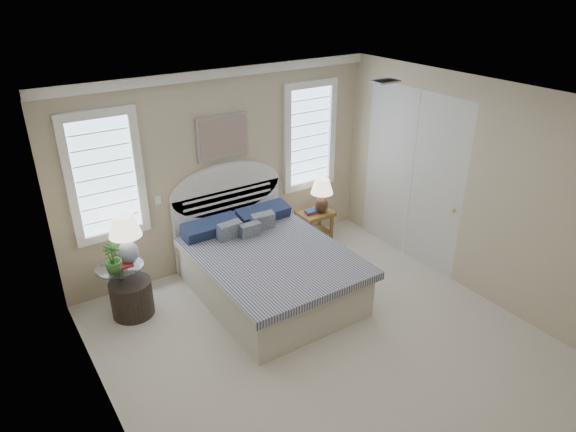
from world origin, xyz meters
The scene contains 21 objects.
floor centered at (0.00, 0.00, 0.00)m, with size 4.50×5.00×0.01m, color beige.
ceiling centered at (0.00, 0.00, 2.70)m, with size 4.50×5.00×0.01m, color white.
wall_back centered at (0.00, 2.50, 1.35)m, with size 4.50×0.02×2.70m, color beige.
wall_left centered at (-2.25, 0.00, 1.35)m, with size 0.02×5.00×2.70m, color beige.
wall_right centered at (2.25, 0.00, 1.35)m, with size 0.02×5.00×2.70m, color beige.
crown_molding centered at (0.00, 2.46, 2.64)m, with size 4.50×0.08×0.12m, color white.
hvac_vent centered at (1.20, 0.80, 2.68)m, with size 0.30×0.20×0.02m, color #B2B2B2.
switch_plate centered at (-0.95, 2.48, 1.15)m, with size 0.08×0.01×0.12m, color white.
window_left centered at (-1.55, 2.48, 1.60)m, with size 0.90×0.06×1.60m, color #C9E7FF.
window_right centered at (1.40, 2.48, 1.60)m, with size 0.90×0.06×1.60m, color #C9E7FF.
painting centered at (0.00, 2.46, 1.82)m, with size 0.74×0.04×0.58m, color silver.
closet_door centered at (2.23, 1.20, 1.20)m, with size 0.02×1.80×2.40m, color silver.
bed centered at (0.00, 1.46, 0.39)m, with size 1.72×2.28×1.47m.
side_table_left centered at (-1.65, 2.05, 0.39)m, with size 0.56×0.56×0.63m.
nightstand_right centered at (1.30, 2.15, 0.39)m, with size 0.50×0.40×0.53m.
floor_pot centered at (-1.59, 1.93, 0.23)m, with size 0.50×0.50×0.45m, color black.
lamp_left centered at (-1.52, 2.07, 1.01)m, with size 0.45×0.45×0.62m.
lamp_right centered at (1.36, 2.09, 0.86)m, with size 0.36×0.36×0.53m.
potted_plant centered at (-1.74, 1.94, 0.81)m, with size 0.20×0.20×0.36m, color #317B32.
books_left centered at (-1.60, 2.00, 0.64)m, with size 0.20×0.16×0.03m.
books_right centered at (1.21, 2.14, 0.55)m, with size 0.20×0.16×0.05m.
Camera 1 is at (-2.86, -3.38, 3.79)m, focal length 32.00 mm.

